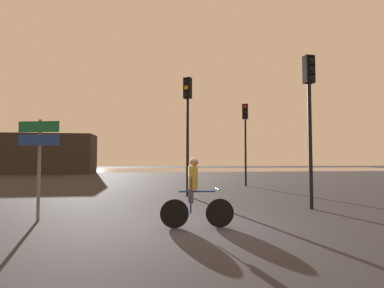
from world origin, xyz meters
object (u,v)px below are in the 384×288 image
traffic_light_near_right (310,103)px  direction_sign_post (39,151)px  distant_building (35,154)px  cyclist (194,192)px  traffic_light_far_right (245,129)px  traffic_light_center (188,114)px

traffic_light_near_right → direction_sign_post: size_ratio=1.90×
distant_building → direction_sign_post: size_ratio=4.82×
direction_sign_post → cyclist: 4.17m
cyclist → traffic_light_far_right: bearing=159.0°
traffic_light_far_right → direction_sign_post: bearing=73.3°
traffic_light_center → direction_sign_post: 6.54m
traffic_light_center → direction_sign_post: bearing=81.4°
distant_building → traffic_light_far_right: (18.21, -17.57, 1.20)m
traffic_light_center → traffic_light_far_right: bearing=-96.5°
traffic_light_far_right → cyclist: traffic_light_far_right is taller
traffic_light_far_right → direction_sign_post: traffic_light_far_right is taller
distant_building → traffic_light_far_right: 25.33m
traffic_light_far_right → traffic_light_near_right: traffic_light_near_right is taller
traffic_light_near_right → traffic_light_center: bearing=-53.6°
traffic_light_center → direction_sign_post: traffic_light_center is taller
traffic_light_center → cyclist: bearing=120.2°
traffic_light_near_right → traffic_light_center: traffic_light_center is taller
traffic_light_far_right → direction_sign_post: size_ratio=1.87×
traffic_light_near_right → traffic_light_center: (-3.52, 3.71, 0.10)m
distant_building → traffic_light_far_right: size_ratio=2.58×
traffic_light_far_right → traffic_light_near_right: 8.16m
traffic_light_near_right → cyclist: traffic_light_near_right is taller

